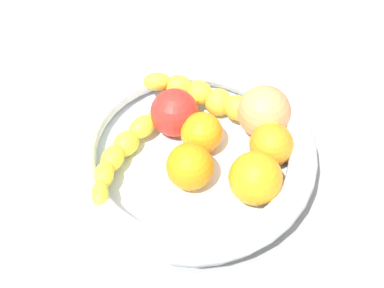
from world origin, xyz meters
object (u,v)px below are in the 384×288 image
banana_draped_left (132,143)px  peach_blush (264,112)px  banana_draped_right (216,101)px  tomato_red (174,113)px  orange_mid_left (190,166)px  orange_mid_right (255,178)px  fruit_bowl (192,153)px  orange_rear (271,145)px  orange_front (200,132)px

banana_draped_left → peach_blush: 18.13cm
banana_draped_right → tomato_red: bearing=145.1°
banana_draped_left → orange_mid_left: size_ratio=3.64×
orange_mid_left → orange_mid_right: (2.65, -7.85, 0.33)cm
fruit_bowl → orange_rear: (5.50, -8.68, 1.87)cm
fruit_bowl → banana_draped_left: banana_draped_left is taller
orange_mid_left → orange_rear: 11.13cm
orange_mid_left → orange_mid_right: orange_mid_right is taller
banana_draped_left → orange_rear: 18.17cm
banana_draped_left → orange_mid_right: bearing=-78.9°
fruit_bowl → orange_rear: size_ratio=5.63×
fruit_bowl → orange_rear: 10.44cm
tomato_red → orange_mid_left: bearing=-133.9°
banana_draped_right → peach_blush: peach_blush is taller
orange_front → peach_blush: bearing=-39.4°
banana_draped_right → fruit_bowl: bearing=-171.4°
fruit_bowl → banana_draped_right: bearing=8.6°
banana_draped_right → tomato_red: 6.17cm
banana_draped_left → tomato_red: 7.21cm
fruit_bowl → orange_front: 2.98cm
banana_draped_left → tomato_red: bearing=-17.9°
peach_blush → banana_draped_left: bearing=136.6°
orange_mid_right → orange_rear: bearing=8.2°
orange_rear → peach_blush: bearing=39.5°
fruit_bowl → banana_draped_right: banana_draped_right is taller
fruit_bowl → peach_blush: peach_blush is taller
banana_draped_right → orange_mid_right: orange_mid_right is taller
orange_rear → tomato_red: tomato_red is taller
orange_mid_left → banana_draped_right: bearing=14.5°
orange_front → orange_rear: orange_rear is taller
banana_draped_right → orange_rear: size_ratio=3.70×
fruit_bowl → tomato_red: bearing=57.4°
banana_draped_left → orange_mid_right: orange_mid_right is taller
orange_mid_left → banana_draped_left: bearing=93.9°
orange_mid_right → tomato_red: bearing=76.0°
fruit_bowl → orange_mid_right: bearing=-93.1°
tomato_red → peach_blush: bearing=-58.2°
orange_front → orange_rear: bearing=-70.7°
orange_front → orange_mid_left: (-5.54, -1.99, 0.21)cm
orange_front → orange_mid_left: size_ratio=0.93×
banana_draped_right → orange_front: bearing=-170.7°
orange_front → tomato_red: tomato_red is taller
orange_mid_left → orange_rear: orange_mid_left is taller
banana_draped_left → orange_front: size_ratio=3.91×
orange_front → orange_mid_left: bearing=-160.3°
banana_draped_left → peach_blush: (13.14, -12.43, 1.23)cm
banana_draped_right → tomato_red: tomato_red is taller
banana_draped_left → peach_blush: size_ratio=3.05×
banana_draped_right → orange_mid_right: (-8.62, -10.77, 0.38)cm
orange_mid_right → tomato_red: 14.74cm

